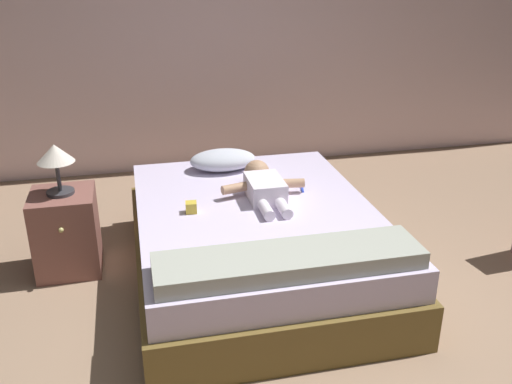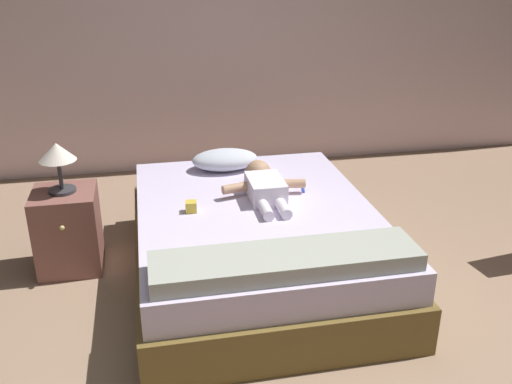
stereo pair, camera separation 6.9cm
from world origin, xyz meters
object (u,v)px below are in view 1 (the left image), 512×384
object	(u,v)px
pillow	(223,160)
toy_block	(191,207)
lamp	(56,157)
toothbrush	(302,187)
bed	(256,242)
baby	(263,185)
nightstand	(67,232)

from	to	relation	value
pillow	toy_block	size ratio (longest dim) A/B	6.57
lamp	toy_block	xyz separation A→B (m)	(0.73, -0.30, -0.26)
lamp	toy_block	size ratio (longest dim) A/B	4.45
toothbrush	bed	bearing A→B (deg)	-146.81
pillow	lamp	distance (m)	1.11
baby	toy_block	distance (m)	0.48
pillow	toothbrush	distance (m)	0.62
nightstand	toy_block	world-z (taller)	toy_block
toothbrush	toy_block	world-z (taller)	toy_block
pillow	baby	bearing A→B (deg)	-72.19
nightstand	pillow	bearing A→B (deg)	18.58
baby	lamp	xyz separation A→B (m)	(-1.19, 0.15, 0.22)
lamp	toy_block	bearing A→B (deg)	-22.25
bed	pillow	bearing A→B (deg)	96.47
baby	nightstand	bearing A→B (deg)	172.73
toothbrush	lamp	xyz separation A→B (m)	(-1.46, 0.09, 0.28)
bed	toothbrush	size ratio (longest dim) A/B	12.90
baby	toy_block	world-z (taller)	baby
bed	toothbrush	world-z (taller)	toothbrush
baby	lamp	bearing A→B (deg)	172.72
toothbrush	nightstand	distance (m)	1.47
pillow	toothbrush	xyz separation A→B (m)	(0.43, -0.44, -0.06)
pillow	toothbrush	size ratio (longest dim) A/B	3.14
pillow	lamp	world-z (taller)	lamp
nightstand	toy_block	distance (m)	0.82
bed	lamp	distance (m)	1.26
bed	pillow	distance (m)	0.74
lamp	toy_block	distance (m)	0.83
bed	baby	world-z (taller)	baby
pillow	nightstand	size ratio (longest dim) A/B	0.89
toy_block	lamp	bearing A→B (deg)	157.75
bed	toy_block	world-z (taller)	toy_block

